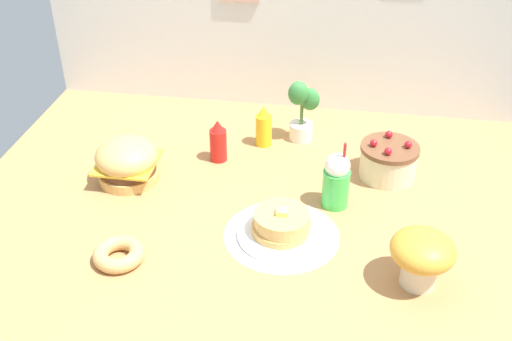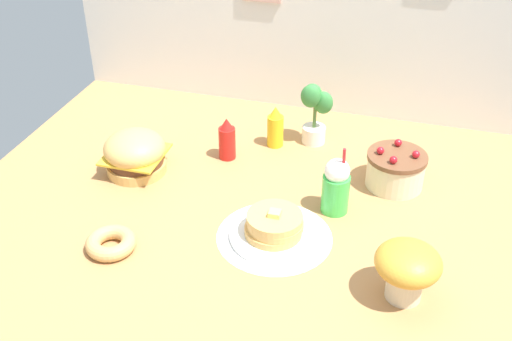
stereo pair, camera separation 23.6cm
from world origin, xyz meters
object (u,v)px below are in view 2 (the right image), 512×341
object	(u,v)px
ketchup_bottle	(227,140)
mushroom_stool	(407,267)
donut_pink_glaze	(111,243)
layer_cake	(395,169)
pancake_stack	(274,227)
cream_soda_cup	(336,186)
mustard_bottle	(275,128)
burger	(135,153)
potted_plant	(315,111)

from	to	relation	value
ketchup_bottle	mushroom_stool	world-z (taller)	mushroom_stool
donut_pink_glaze	mushroom_stool	bearing A→B (deg)	2.77
layer_cake	ketchup_bottle	world-z (taller)	ketchup_bottle
pancake_stack	layer_cake	size ratio (longest dim) A/B	1.36
pancake_stack	donut_pink_glaze	world-z (taller)	pancake_stack
cream_soda_cup	mushroom_stool	size ratio (longest dim) A/B	1.36
donut_pink_glaze	mushroom_stool	xyz separation A→B (m)	(1.01, 0.05, 0.10)
mustard_bottle	cream_soda_cup	bearing A→B (deg)	-50.14
pancake_stack	cream_soda_cup	size ratio (longest dim) A/B	1.13
ketchup_bottle	burger	bearing A→B (deg)	-147.98
burger	cream_soda_cup	distance (m)	0.85
burger	cream_soda_cup	world-z (taller)	cream_soda_cup
mustard_bottle	cream_soda_cup	size ratio (longest dim) A/B	0.67
potted_plant	mushroom_stool	size ratio (longest dim) A/B	1.39
ketchup_bottle	mustard_bottle	world-z (taller)	same
ketchup_bottle	donut_pink_glaze	size ratio (longest dim) A/B	1.08
potted_plant	mushroom_stool	world-z (taller)	potted_plant
cream_soda_cup	potted_plant	xyz separation A→B (m)	(-0.18, 0.48, 0.04)
layer_cake	mustard_bottle	bearing A→B (deg)	162.47
burger	potted_plant	bearing A→B (deg)	33.72
cream_soda_cup	donut_pink_glaze	bearing A→B (deg)	-148.14
mustard_bottle	donut_pink_glaze	world-z (taller)	mustard_bottle
pancake_stack	donut_pink_glaze	bearing A→B (deg)	-157.41
mustard_bottle	mushroom_stool	xyz separation A→B (m)	(0.63, -0.80, 0.04)
ketchup_bottle	mustard_bottle	bearing A→B (deg)	42.69
cream_soda_cup	potted_plant	size ratio (longest dim) A/B	0.98
pancake_stack	burger	bearing A→B (deg)	158.45
pancake_stack	potted_plant	xyz separation A→B (m)	(-0.00, 0.71, 0.11)
cream_soda_cup	ketchup_bottle	bearing A→B (deg)	154.12
ketchup_bottle	cream_soda_cup	xyz separation A→B (m)	(0.51, -0.25, 0.02)
burger	donut_pink_glaze	size ratio (longest dim) A/B	1.43
potted_plant	donut_pink_glaze	bearing A→B (deg)	-119.86
donut_pink_glaze	ketchup_bottle	bearing A→B (deg)	73.76
burger	mushroom_stool	xyz separation A→B (m)	(1.14, -0.44, 0.04)
burger	potted_plant	distance (m)	0.80
mustard_bottle	potted_plant	bearing A→B (deg)	25.58
pancake_stack	ketchup_bottle	xyz separation A→B (m)	(-0.33, 0.47, 0.04)
pancake_stack	mushroom_stool	world-z (taller)	mushroom_stool
cream_soda_cup	potted_plant	distance (m)	0.52
burger	pancake_stack	bearing A→B (deg)	-21.55
mustard_bottle	donut_pink_glaze	size ratio (longest dim) A/B	1.08
burger	layer_cake	size ratio (longest dim) A/B	1.06
pancake_stack	mustard_bottle	world-z (taller)	mustard_bottle
ketchup_bottle	cream_soda_cup	size ratio (longest dim) A/B	0.67
pancake_stack	potted_plant	size ratio (longest dim) A/B	1.11
ketchup_bottle	mustard_bottle	size ratio (longest dim) A/B	1.00
donut_pink_glaze	burger	bearing A→B (deg)	105.01
ketchup_bottle	cream_soda_cup	distance (m)	0.57
burger	layer_cake	bearing A→B (deg)	10.56
burger	mushroom_stool	world-z (taller)	mushroom_stool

